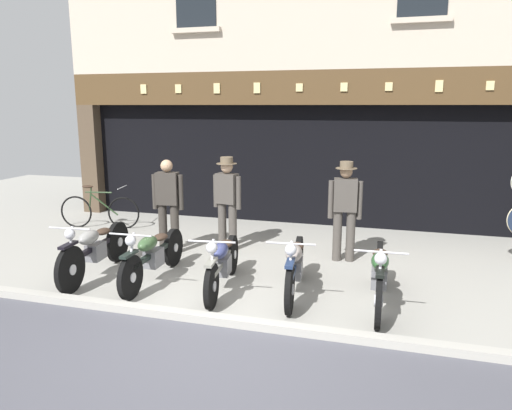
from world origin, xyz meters
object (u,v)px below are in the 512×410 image
object	(u,v)px
motorcycle_left	(95,249)
motorcycle_center_left	(153,255)
leaning_bicycle	(99,211)
advert_board_near	(205,139)
motorcycle_center_right	(295,265)
motorcycle_right	(379,274)
shopkeeper_center	(227,198)
salesman_right	(345,206)
motorcycle_center	(222,262)
salesman_left	(168,202)
advert_board_far	(163,135)

from	to	relation	value
motorcycle_left	motorcycle_center_left	size ratio (longest dim) A/B	1.02
leaning_bicycle	advert_board_near	bearing A→B (deg)	121.91
motorcycle_center_left	motorcycle_center_right	world-z (taller)	motorcycle_center_right
motorcycle_center_right	motorcycle_right	xyz separation A→B (m)	(1.14, -0.06, 0.01)
motorcycle_center_left	leaning_bicycle	distance (m)	3.72
shopkeeper_center	salesman_right	bearing A→B (deg)	-170.99
motorcycle_right	salesman_right	size ratio (longest dim) A/B	1.20
motorcycle_center	salesman_left	xyz separation A→B (m)	(-1.51, 1.40, 0.52)
motorcycle_center	salesman_right	world-z (taller)	salesman_right
motorcycle_left	motorcycle_center	xyz separation A→B (m)	(2.07, 0.01, -0.02)
motorcycle_center	shopkeeper_center	world-z (taller)	shopkeeper_center
salesman_left	advert_board_near	size ratio (longest dim) A/B	1.51
advert_board_far	motorcycle_left	bearing A→B (deg)	-77.46
motorcycle_center_left	salesman_right	distance (m)	3.22
motorcycle_center_right	motorcycle_right	size ratio (longest dim) A/B	0.96
salesman_left	leaning_bicycle	world-z (taller)	salesman_left
salesman_right	advert_board_far	distance (m)	5.27
motorcycle_right	advert_board_near	world-z (taller)	advert_board_near
motorcycle_center_left	advert_board_far	size ratio (longest dim) A/B	1.95
motorcycle_right	shopkeeper_center	bearing A→B (deg)	-35.39
motorcycle_right	leaning_bicycle	bearing A→B (deg)	-25.15
motorcycle_right	motorcycle_center	bearing A→B (deg)	-0.45
motorcycle_center_right	advert_board_far	world-z (taller)	advert_board_far
motorcycle_center	leaning_bicycle	size ratio (longest dim) A/B	1.13
motorcycle_center_left	motorcycle_center	xyz separation A→B (m)	(1.11, -0.03, -0.00)
leaning_bicycle	salesman_right	bearing A→B (deg)	71.05
shopkeeper_center	leaning_bicycle	distance (m)	3.33
motorcycle_center_left	shopkeeper_center	world-z (taller)	shopkeeper_center
motorcycle_center	salesman_left	size ratio (longest dim) A/B	1.17
salesman_right	advert_board_far	size ratio (longest dim) A/B	1.61
motorcycle_left	shopkeeper_center	size ratio (longest dim) A/B	1.23
salesman_left	advert_board_near	bearing A→B (deg)	-88.82
motorcycle_center_left	advert_board_far	world-z (taller)	advert_board_far
motorcycle_center	motorcycle_center_right	world-z (taller)	motorcycle_center_right
motorcycle_left	motorcycle_right	bearing A→B (deg)	175.54
shopkeeper_center	advert_board_far	size ratio (longest dim) A/B	1.61
shopkeeper_center	advert_board_far	bearing A→B (deg)	-33.34
advert_board_near	motorcycle_center_right	bearing A→B (deg)	-54.56
motorcycle_left	salesman_left	xyz separation A→B (m)	(0.56, 1.40, 0.49)
motorcycle_center_left	motorcycle_center	bearing A→B (deg)	176.40
shopkeeper_center	motorcycle_center_left	bearing A→B (deg)	85.14
motorcycle_right	shopkeeper_center	world-z (taller)	shopkeeper_center
advert_board_far	leaning_bicycle	xyz separation A→B (m)	(-0.74, -1.64, -1.54)
motorcycle_left	motorcycle_right	distance (m)	4.23
salesman_right	leaning_bicycle	size ratio (longest dim) A/B	0.97
motorcycle_center_left	motorcycle_right	bearing A→B (deg)	178.13
motorcycle_center_right	advert_board_near	bearing A→B (deg)	-60.42
motorcycle_center_right	shopkeeper_center	distance (m)	2.45
motorcycle_center_right	salesman_left	world-z (taller)	salesman_left
motorcycle_left	motorcycle_center_left	bearing A→B (deg)	177.08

